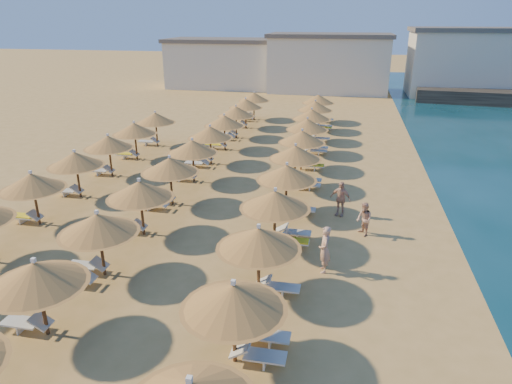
% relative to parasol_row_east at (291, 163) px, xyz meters
% --- Properties ---
extents(ground, '(220.00, 220.00, 0.00)m').
position_rel_parasol_row_east_xyz_m(ground, '(-2.02, -6.44, -2.15)').
color(ground, tan).
rests_on(ground, ground).
extents(hotel_blocks, '(47.46, 9.87, 8.10)m').
position_rel_parasol_row_east_xyz_m(hotel_blocks, '(2.16, 39.40, 1.56)').
color(hotel_blocks, beige).
rests_on(hotel_blocks, ground).
extents(parasol_row_east, '(3.04, 42.80, 2.73)m').
position_rel_parasol_row_east_xyz_m(parasol_row_east, '(0.00, 0.00, 0.00)').
color(parasol_row_east, brown).
rests_on(parasol_row_east, ground).
extents(parasol_row_west, '(3.04, 42.80, 2.73)m').
position_rel_parasol_row_east_xyz_m(parasol_row_west, '(-6.10, 0.00, 0.00)').
color(parasol_row_west, brown).
rests_on(parasol_row_west, ground).
extents(parasol_row_inland, '(3.04, 24.73, 2.73)m').
position_rel_parasol_row_east_xyz_m(parasol_row_inland, '(-11.49, -1.81, 0.00)').
color(parasol_row_inland, brown).
rests_on(parasol_row_inland, ground).
extents(loungers, '(14.52, 40.33, 0.66)m').
position_rel_parasol_row_east_xyz_m(loungers, '(-4.57, -0.50, -1.80)').
color(loungers, silver).
rests_on(loungers, ground).
extents(beachgoer_a, '(0.56, 0.76, 1.92)m').
position_rel_parasol_row_east_xyz_m(beachgoer_a, '(2.23, -7.09, -1.19)').
color(beachgoer_a, tan).
rests_on(beachgoer_a, ground).
extents(beachgoer_b, '(0.89, 0.96, 1.58)m').
position_rel_parasol_row_east_xyz_m(beachgoer_b, '(3.81, -3.53, -1.36)').
color(beachgoer_b, tan).
rests_on(beachgoer_b, ground).
extents(beachgoer_c, '(1.15, 0.80, 1.81)m').
position_rel_parasol_row_east_xyz_m(beachgoer_c, '(2.69, -1.50, -1.24)').
color(beachgoer_c, tan).
rests_on(beachgoer_c, ground).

